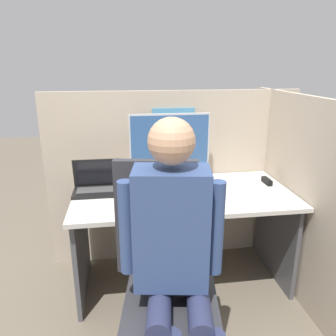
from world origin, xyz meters
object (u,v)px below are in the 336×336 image
Objects in this scene: monitor at (170,142)px; person at (175,249)px; stapler at (267,181)px; carrot_toy at (177,204)px; laptop at (97,186)px; paper_box at (170,177)px; office_chair at (164,272)px.

person is at bearing -97.29° from monitor.
monitor reaches higher than stapler.
carrot_toy is at bearing -92.46° from monitor.
laptop is at bearing 112.82° from person.
paper_box is at bearing -90.00° from monitor.
monitor reaches higher than paper_box.
office_chair is (-0.16, -0.90, -0.20)m from paper_box.
stapler is 1.19m from office_chair.
person reaches higher than monitor.
person is (0.03, -0.17, 0.23)m from office_chair.
person is (0.40, -0.95, 0.03)m from laptop.
office_chair is 0.82× the size of person.
monitor is at bearing 82.71° from person.
office_chair is (-0.89, -0.77, -0.17)m from stapler.
office_chair is (-0.14, -0.45, -0.18)m from carrot_toy.
stapler is 0.85× the size of carrot_toy.
paper_box is 0.29× the size of office_chair.
carrot_toy is 0.63m from person.
stapler is 0.81m from carrot_toy.
person is at bearing -80.93° from office_chair.
carrot_toy is at bearing -156.59° from stapler.
stapler is (0.73, -0.13, -0.02)m from paper_box.
carrot_toy reaches higher than stapler.
monitor is 0.54m from carrot_toy.
stapler is 0.11× the size of office_chair.
paper_box is 0.55m from laptop.
paper_box is 0.28m from monitor.
paper_box reaches higher than stapler.
monitor is (0.00, 0.00, 0.28)m from paper_box.
stapler is 0.09× the size of person.
paper_box is 0.45m from carrot_toy.
laptop is at bearing -167.91° from monitor.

